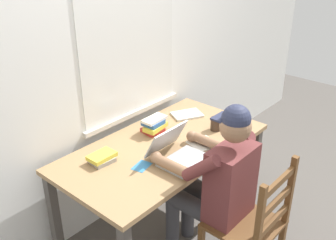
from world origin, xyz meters
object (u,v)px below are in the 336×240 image
Objects in this scene: coffee_mug_white at (241,120)px; coffee_mug_dark at (216,124)px; seated_person at (216,180)px; landscape_photo_print at (142,166)px; computer_mouse at (210,142)px; book_stack_main at (154,125)px; book_stack_side at (102,158)px; wooden_chair at (251,226)px; desk at (164,156)px; laptop at (177,152)px.

coffee_mug_dark reaches higher than coffee_mug_white.
seated_person is 9.63× the size of landscape_photo_print.
coffee_mug_white is at bearing -1.48° from computer_mouse.
coffee_mug_white is 0.68m from book_stack_main.
wooden_chair is at bearing -66.16° from book_stack_side.
book_stack_side is at bearing 148.39° from computer_mouse.
landscape_photo_print is (-0.74, 0.07, -0.05)m from coffee_mug_dark.
computer_mouse is at bearing -74.11° from book_stack_main.
seated_person is 0.69m from book_stack_main.
computer_mouse is 0.55m from landscape_photo_print.
desk is 7.62× the size of book_stack_main.
computer_mouse is (0.25, 0.24, 0.08)m from seated_person.
coffee_mug_white reaches higher than landscape_photo_print.
coffee_mug_dark is (0.44, -0.15, 0.14)m from desk.
laptop is 3.37× the size of computer_mouse.
coffee_mug_white reaches higher than book_stack_side.
book_stack_main reaches higher than computer_mouse.
seated_person is at bearing -80.44° from laptop.
coffee_mug_white is 0.21m from coffee_mug_dark.
coffee_mug_white is 0.97× the size of coffee_mug_dark.
seated_person is at bearing -57.57° from book_stack_side.
book_stack_side is at bearing 160.68° from coffee_mug_dark.
book_stack_main is 0.48m from landscape_photo_print.
laptop is 0.52m from coffee_mug_dark.
landscape_photo_print is (-0.40, -0.26, -0.06)m from book_stack_main.
seated_person is 6.94× the size of book_stack_side.
book_stack_main is 0.54m from book_stack_side.
computer_mouse is 0.77× the size of landscape_photo_print.
desk is at bearing 157.74° from coffee_mug_white.
coffee_mug_dark reaches higher than landscape_photo_print.
laptop is 0.31m from computer_mouse.
seated_person reaches higher than book_stack_side.
wooden_chair is (0.00, -0.28, -0.23)m from seated_person.
landscape_photo_print is (-0.27, 0.41, 0.06)m from seated_person.
coffee_mug_white is at bearing -40.23° from book_stack_main.
wooden_chair is 9.47× the size of computer_mouse.
landscape_photo_print reaches higher than desk.
seated_person is 12.52× the size of computer_mouse.
book_stack_side is 0.27m from landscape_photo_print.
laptop is (-0.05, 0.29, 0.11)m from seated_person.
coffee_mug_white is (0.40, -0.01, 0.03)m from computer_mouse.
book_stack_side is (-0.41, 0.92, 0.32)m from wooden_chair.
coffee_mug_dark is 0.75m from landscape_photo_print.
laptop is at bearing -38.87° from landscape_photo_print.
book_stack_side is (-0.36, 0.35, -0.02)m from laptop.
book_stack_main is (-0.52, 0.44, 0.01)m from coffee_mug_white.
coffee_mug_white is (0.65, 0.51, 0.34)m from wooden_chair.
coffee_mug_white is at bearing -21.45° from book_stack_side.
computer_mouse is at bearing -155.62° from coffee_mug_dark.
computer_mouse is (0.25, 0.52, 0.31)m from wooden_chair.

